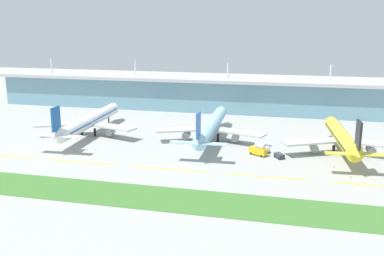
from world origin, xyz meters
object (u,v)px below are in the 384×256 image
Objects in this scene: baggage_cart at (266,150)px; fuel_truck at (259,150)px; pushback_tug at (279,155)px; airliner_far at (342,138)px; safety_cone_left_wingtip at (334,167)px; airliner_middle at (211,126)px; airliner_near at (89,121)px; safety_cone_nose_front at (351,177)px.

fuel_truck is at bearing -124.57° from baggage_cart.
baggage_cart is at bearing 132.46° from pushback_tug.
fuel_truck is (-31.60, -10.19, -4.18)m from airliner_far.
airliner_middle is at bearing 152.76° from safety_cone_left_wingtip.
baggage_cart reaches higher than pushback_tug.
airliner_middle reaches higher than safety_cone_left_wingtip.
baggage_cart is at bearing -6.85° from airliner_near.
fuel_truck is 37.31m from safety_cone_nose_front.
airliner_middle is 28.41m from fuel_truck.
airliner_middle is at bearing 147.90° from pushback_tug.
airliner_far is 33.46m from fuel_truck.
baggage_cart is 5.47× the size of safety_cone_left_wingtip.
baggage_cart is at bearing -27.80° from airliner_middle.
fuel_truck is 1.50× the size of pushback_tug.
fuel_truck is (22.28, -17.12, -4.19)m from airliner_middle.
airliner_near is 56.61m from airliner_middle.
airliner_middle is (56.51, 3.39, 0.00)m from airliner_near.
safety_cone_nose_front is (32.52, -18.18, -1.91)m from fuel_truck.
fuel_truck reaches higher than baggage_cart.
fuel_truck is at bearing -162.13° from airliner_far.
baggage_cart is (-28.88, -6.25, -5.18)m from airliner_far.
airliner_near is 80.09m from fuel_truck.
fuel_truck is at bearing 162.75° from safety_cone_left_wingtip.
fuel_truck is at bearing -9.88° from airliner_near.
airliner_middle is 65.47m from safety_cone_nose_front.
airliner_middle reaches higher than baggage_cart.
safety_cone_nose_front is (54.80, -35.29, -6.11)m from airliner_middle.
safety_cone_nose_front is at bearing -36.58° from baggage_cart.
airliner_far is at bearing 12.21° from baggage_cart.
safety_cone_left_wingtip is (19.53, -6.64, -0.75)m from pushback_tug.
airliner_near is 100.63× the size of safety_cone_left_wingtip.
airliner_far is 8.00× the size of fuel_truck.
airliner_middle is 36.25m from pushback_tug.
airliner_middle is at bearing 142.46° from fuel_truck.
baggage_cart is at bearing 55.43° from fuel_truck.
pushback_tug is (86.88, -15.66, -5.36)m from airliner_near.
safety_cone_nose_front is at bearing -32.78° from airliner_middle.
airliner_near is 82.25m from baggage_cart.
safety_cone_left_wingtip is at bearing -17.25° from fuel_truck.
safety_cone_nose_front is at bearing -33.62° from pushback_tug.
airliner_near is at bearing 178.17° from airliner_far.
pushback_tug reaches higher than safety_cone_left_wingtip.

